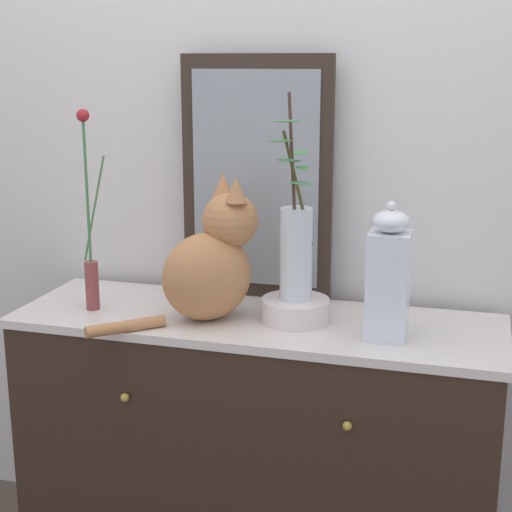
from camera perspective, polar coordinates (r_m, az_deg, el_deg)
The scene contains 8 objects.
wall_back at distance 2.40m, azimuth 2.01°, elevation 8.28°, with size 4.40×0.08×2.60m, color silver.
sideboard at distance 2.38m, azimuth -0.00°, elevation -14.09°, with size 1.39×0.47×0.84m.
mirror_leaning at distance 2.33m, azimuth 0.02°, elevation 5.68°, with size 0.46×0.03×0.73m.
cat_sitting at distance 2.16m, azimuth -3.26°, elevation -0.41°, with size 0.42×0.41×0.41m.
vase_slim_green at distance 2.29m, azimuth -12.06°, elevation 0.35°, with size 0.08×0.04×0.58m.
bowl_porcelain at distance 2.18m, azimuth 2.93°, elevation -3.95°, with size 0.19×0.19×0.06m, color silver.
vase_glass_clear at distance 2.13m, azimuth 2.97°, elevation 0.57°, with size 0.14×0.15×0.57m.
jar_lidded_porcelain at distance 2.03m, azimuth 9.70°, elevation -1.52°, with size 0.11×0.11×0.37m.
Camera 1 is at (0.58, -2.01, 1.55)m, focal length 54.47 mm.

